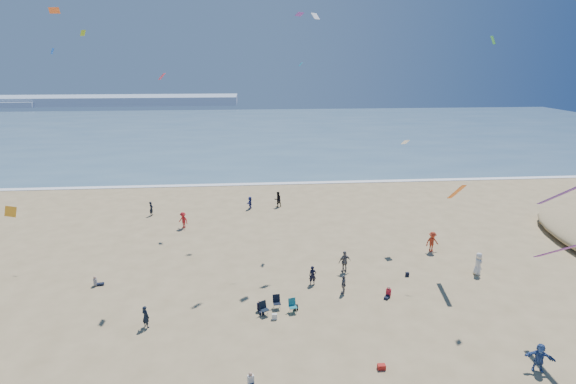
{
  "coord_description": "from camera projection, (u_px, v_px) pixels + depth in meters",
  "views": [
    {
      "loc": [
        -0.15,
        -16.97,
        17.12
      ],
      "look_at": [
        2.0,
        8.0,
        9.71
      ],
      "focal_mm": 28.0,
      "sensor_mm": 36.0,
      "label": 1
    }
  ],
  "objects": [
    {
      "name": "chair_cluster",
      "position": [
        278.0,
        306.0,
        31.53
      ],
      "size": [
        2.77,
        1.54,
        1.0
      ],
      "color": "black",
      "rests_on": "ground"
    },
    {
      "name": "kites_aloft",
      "position": [
        389.0,
        101.0,
        32.0
      ],
      "size": [
        42.67,
        37.19,
        23.99
      ],
      "color": "white",
      "rests_on": "ground"
    },
    {
      "name": "cooler",
      "position": [
        381.0,
        367.0,
        25.8
      ],
      "size": [
        0.45,
        0.3,
        0.3
      ],
      "primitive_type": "cube",
      "color": "#B31F19",
      "rests_on": "ground"
    },
    {
      "name": "surf_line",
      "position": [
        252.0,
        184.0,
        64.06
      ],
      "size": [
        220.0,
        1.2,
        0.08
      ],
      "primitive_type": "cube",
      "color": "white",
      "rests_on": "ground"
    },
    {
      "name": "white_tote",
      "position": [
        275.0,
        317.0,
        30.76
      ],
      "size": [
        0.35,
        0.2,
        0.4
      ],
      "primitive_type": "cube",
      "color": "silver",
      "rests_on": "ground"
    },
    {
      "name": "standing_flyers",
      "position": [
        315.0,
        269.0,
        36.26
      ],
      "size": [
        35.7,
        41.45,
        1.93
      ],
      "color": "slate",
      "rests_on": "ground"
    },
    {
      "name": "ocean",
      "position": [
        250.0,
        131.0,
        111.84
      ],
      "size": [
        220.0,
        100.0,
        0.06
      ],
      "primitive_type": "cube",
      "color": "#476B84",
      "rests_on": "ground"
    },
    {
      "name": "black_backpack",
      "position": [
        296.0,
        307.0,
        31.92
      ],
      "size": [
        0.3,
        0.22,
        0.38
      ],
      "primitive_type": "cube",
      "color": "black",
      "rests_on": "ground"
    },
    {
      "name": "headland_far",
      "position": [
        98.0,
        100.0,
        178.13
      ],
      "size": [
        110.0,
        20.0,
        3.2
      ],
      "primitive_type": "cube",
      "color": "#7A8EA8",
      "rests_on": "ground"
    },
    {
      "name": "navy_bag",
      "position": [
        407.0,
        274.0,
        36.88
      ],
      "size": [
        0.28,
        0.18,
        0.34
      ],
      "primitive_type": "cube",
      "color": "black",
      "rests_on": "ground"
    },
    {
      "name": "seated_group",
      "position": [
        270.0,
        335.0,
        28.33
      ],
      "size": [
        23.43,
        22.02,
        0.84
      ],
      "color": "silver",
      "rests_on": "ground"
    }
  ]
}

